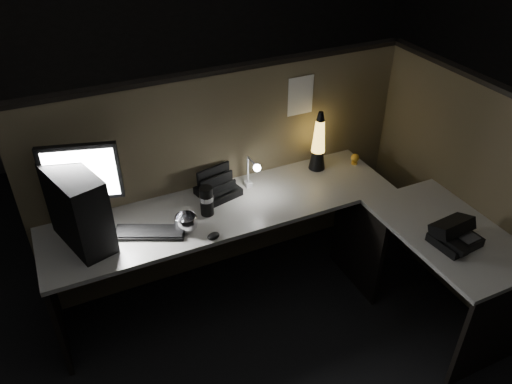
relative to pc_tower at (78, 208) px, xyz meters
name	(u,v)px	position (x,y,z in m)	size (l,w,h in m)	color
floor	(284,342)	(1.01, -0.64, -0.96)	(6.00, 6.00, 0.00)	black
room_shell	(296,113)	(1.01, -0.64, 0.66)	(6.00, 6.00, 6.00)	silver
partition_back	(226,175)	(1.01, 0.29, -0.21)	(2.66, 0.06, 1.50)	brown
partition_right	(457,190)	(2.34, -0.54, -0.21)	(0.06, 1.66, 1.50)	brown
desk	(294,243)	(1.19, -0.38, -0.38)	(2.60, 1.60, 0.73)	#A8A69F
pc_tower	(78,208)	(0.00, 0.00, 0.00)	(0.20, 0.45, 0.47)	black
monitor	(82,180)	(0.06, 0.12, 0.11)	(0.43, 0.19, 0.57)	black
keyboard	(150,233)	(0.36, -0.10, -0.22)	(0.42, 0.14, 0.02)	black
mouse	(214,236)	(0.69, -0.30, -0.22)	(0.08, 0.06, 0.03)	black
clip_lamp	(253,173)	(1.10, 0.05, -0.09)	(0.05, 0.19, 0.25)	silver
organizer	(217,188)	(0.88, 0.13, -0.19)	(0.30, 0.27, 0.19)	black
lava_lamp	(318,146)	(1.65, 0.13, -0.05)	(0.12, 0.12, 0.44)	black
travel_mug	(207,201)	(0.74, -0.05, -0.14)	(0.09, 0.09, 0.20)	black
steel_mug	(186,223)	(0.57, -0.16, -0.18)	(0.14, 0.14, 0.11)	silver
figurine	(355,158)	(1.93, 0.06, -0.18)	(0.06, 0.06, 0.06)	gold
pinned_paper	(301,96)	(1.56, 0.26, 0.29)	(0.19, 0.00, 0.27)	white
desk_phone	(454,234)	(1.94, -0.92, -0.18)	(0.27, 0.28, 0.15)	black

